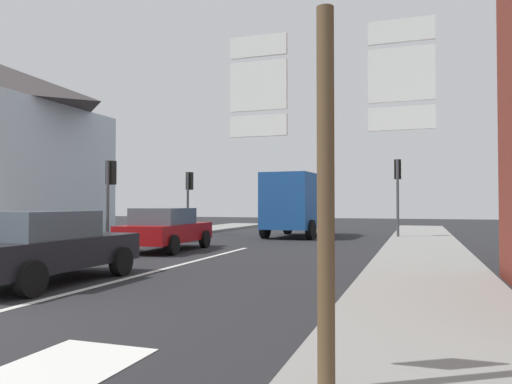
{
  "coord_description": "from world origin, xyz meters",
  "views": [
    {
      "loc": [
        5.98,
        -4.69,
        1.62
      ],
      "look_at": [
        1.19,
        9.63,
        1.99
      ],
      "focal_mm": 34.1,
      "sensor_mm": 36.0,
      "label": 1
    }
  ],
  "objects_px": {
    "sedan_near": "(44,246)",
    "traffic_light_far_right": "(398,180)",
    "delivery_truck": "(297,203)",
    "traffic_light_near_left": "(110,183)",
    "route_sign_post": "(326,168)",
    "traffic_light_far_left": "(189,189)",
    "sedan_far": "(166,229)"
  },
  "relations": [
    {
      "from": "sedan_near",
      "to": "traffic_light_near_left",
      "type": "bearing_deg",
      "value": 116.65
    },
    {
      "from": "route_sign_post",
      "to": "traffic_light_far_left",
      "type": "distance_m",
      "value": 21.24
    },
    {
      "from": "route_sign_post",
      "to": "traffic_light_far_left",
      "type": "xyz_separation_m",
      "value": [
        -10.38,
        18.53,
        0.48
      ]
    },
    {
      "from": "traffic_light_far_left",
      "to": "traffic_light_far_right",
      "type": "bearing_deg",
      "value": 3.53
    },
    {
      "from": "route_sign_post",
      "to": "traffic_light_far_right",
      "type": "bearing_deg",
      "value": 90.53
    },
    {
      "from": "traffic_light_near_left",
      "to": "sedan_far",
      "type": "bearing_deg",
      "value": -15.12
    },
    {
      "from": "sedan_near",
      "to": "traffic_light_far_left",
      "type": "bearing_deg",
      "value": 105.0
    },
    {
      "from": "traffic_light_far_left",
      "to": "sedan_far",
      "type": "bearing_deg",
      "value": -69.37
    },
    {
      "from": "route_sign_post",
      "to": "traffic_light_near_left",
      "type": "xyz_separation_m",
      "value": [
        -10.38,
        11.84,
        0.5
      ]
    },
    {
      "from": "traffic_light_far_right",
      "to": "traffic_light_near_left",
      "type": "xyz_separation_m",
      "value": [
        -10.21,
        -7.32,
        -0.29
      ]
    },
    {
      "from": "traffic_light_far_right",
      "to": "traffic_light_near_left",
      "type": "relative_size",
      "value": 1.12
    },
    {
      "from": "sedan_near",
      "to": "traffic_light_far_right",
      "type": "relative_size",
      "value": 1.15
    },
    {
      "from": "sedan_near",
      "to": "traffic_light_far_right",
      "type": "bearing_deg",
      "value": 67.01
    },
    {
      "from": "sedan_far",
      "to": "delivery_truck",
      "type": "height_order",
      "value": "delivery_truck"
    },
    {
      "from": "sedan_near",
      "to": "route_sign_post",
      "type": "bearing_deg",
      "value": -32.53
    },
    {
      "from": "sedan_far",
      "to": "traffic_light_far_right",
      "type": "height_order",
      "value": "traffic_light_far_right"
    },
    {
      "from": "sedan_far",
      "to": "route_sign_post",
      "type": "distance_m",
      "value": 13.47
    },
    {
      "from": "delivery_truck",
      "to": "route_sign_post",
      "type": "xyz_separation_m",
      "value": [
        4.93,
        -19.26,
        0.26
      ]
    },
    {
      "from": "traffic_light_far_left",
      "to": "delivery_truck",
      "type": "bearing_deg",
      "value": 7.63
    },
    {
      "from": "traffic_light_far_right",
      "to": "traffic_light_near_left",
      "type": "bearing_deg",
      "value": -144.35
    },
    {
      "from": "sedan_far",
      "to": "delivery_truck",
      "type": "xyz_separation_m",
      "value": [
        2.65,
        8.18,
        0.89
      ]
    },
    {
      "from": "sedan_near",
      "to": "traffic_light_far_right",
      "type": "height_order",
      "value": "traffic_light_far_right"
    },
    {
      "from": "sedan_far",
      "to": "route_sign_post",
      "type": "relative_size",
      "value": 1.34
    },
    {
      "from": "sedan_near",
      "to": "delivery_truck",
      "type": "bearing_deg",
      "value": 83.9
    },
    {
      "from": "delivery_truck",
      "to": "traffic_light_near_left",
      "type": "xyz_separation_m",
      "value": [
        -5.46,
        -7.42,
        0.76
      ]
    },
    {
      "from": "sedan_near",
      "to": "delivery_truck",
      "type": "height_order",
      "value": "delivery_truck"
    },
    {
      "from": "route_sign_post",
      "to": "traffic_light_far_right",
      "type": "distance_m",
      "value": 19.17
    },
    {
      "from": "traffic_light_far_left",
      "to": "traffic_light_near_left",
      "type": "distance_m",
      "value": 6.69
    },
    {
      "from": "sedan_far",
      "to": "route_sign_post",
      "type": "xyz_separation_m",
      "value": [
        7.58,
        -11.08,
        1.15
      ]
    },
    {
      "from": "sedan_far",
      "to": "sedan_near",
      "type": "bearing_deg",
      "value": -81.42
    },
    {
      "from": "route_sign_post",
      "to": "traffic_light_far_right",
      "type": "relative_size",
      "value": 0.88
    },
    {
      "from": "sedan_near",
      "to": "sedan_far",
      "type": "bearing_deg",
      "value": 98.58
    }
  ]
}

